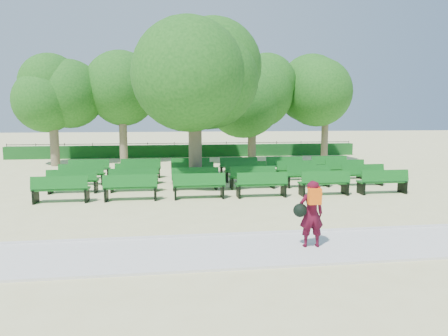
# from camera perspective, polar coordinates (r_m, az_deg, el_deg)

# --- Properties ---
(ground) EXTENTS (120.00, 120.00, 0.00)m
(ground) POSITION_cam_1_polar(r_m,az_deg,el_deg) (16.48, -2.90, -3.38)
(ground) COLOR beige
(paving) EXTENTS (30.00, 2.20, 0.06)m
(paving) POSITION_cam_1_polar(r_m,az_deg,el_deg) (9.36, 1.08, -11.76)
(paving) COLOR silver
(paving) RESTS_ON ground
(curb) EXTENTS (30.00, 0.12, 0.10)m
(curb) POSITION_cam_1_polar(r_m,az_deg,el_deg) (10.43, 0.09, -9.59)
(curb) COLOR silver
(curb) RESTS_ON ground
(hedge) EXTENTS (26.00, 0.70, 0.90)m
(hedge) POSITION_cam_1_polar(r_m,az_deg,el_deg) (30.27, -5.19, 2.46)
(hedge) COLOR #134C19
(hedge) RESTS_ON ground
(fence) EXTENTS (26.00, 0.10, 1.02)m
(fence) POSITION_cam_1_polar(r_m,az_deg,el_deg) (30.71, -5.22, 1.69)
(fence) COLOR black
(fence) RESTS_ON ground
(tree_line) EXTENTS (21.80, 6.80, 7.04)m
(tree_line) POSITION_cam_1_polar(r_m,az_deg,el_deg) (26.35, -4.78, 0.72)
(tree_line) COLOR #205C18
(tree_line) RESTS_ON ground
(bench_array) EXTENTS (1.96, 0.63, 1.23)m
(bench_array) POSITION_cam_1_polar(r_m,az_deg,el_deg) (17.91, -0.44, -2.16)
(bench_array) COLOR #0F5A18
(bench_array) RESTS_ON ground
(tree_among) EXTENTS (4.74, 4.74, 6.53)m
(tree_among) POSITION_cam_1_polar(r_m,az_deg,el_deg) (17.35, -4.22, 11.64)
(tree_among) COLOR brown
(tree_among) RESTS_ON ground
(person) EXTENTS (0.75, 0.45, 1.57)m
(person) POSITION_cam_1_polar(r_m,az_deg,el_deg) (9.53, 12.26, -6.28)
(person) COLOR #45091B
(person) RESTS_ON ground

